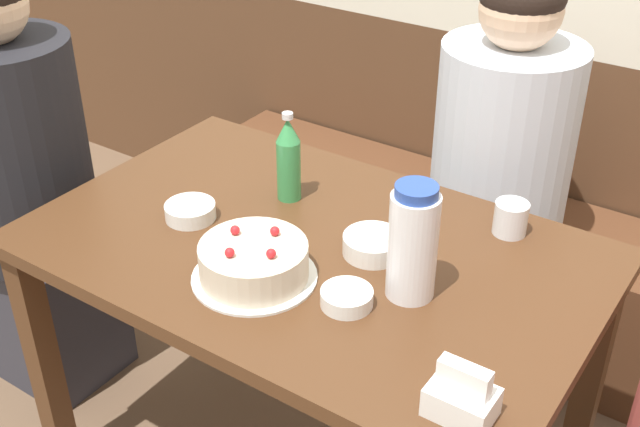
% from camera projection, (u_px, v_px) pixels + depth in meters
% --- Properties ---
extents(bench_seat, '(1.83, 0.38, 0.44)m').
position_uv_depth(bench_seat, '(457.00, 257.00, 2.60)').
color(bench_seat, '#56331E').
rests_on(bench_seat, ground_plane).
extents(dining_table, '(1.24, 0.78, 0.73)m').
position_uv_depth(dining_table, '(311.00, 281.00, 1.80)').
color(dining_table, '#4C2D19').
rests_on(dining_table, ground_plane).
extents(birthday_cake, '(0.26, 0.26, 0.10)m').
position_uv_depth(birthday_cake, '(254.00, 262.00, 1.62)').
color(birthday_cake, white).
rests_on(birthday_cake, dining_table).
extents(water_pitcher, '(0.10, 0.10, 0.25)m').
position_uv_depth(water_pitcher, '(413.00, 243.00, 1.54)').
color(water_pitcher, white).
rests_on(water_pitcher, dining_table).
extents(soju_bottle, '(0.06, 0.06, 0.22)m').
position_uv_depth(soju_bottle, '(288.00, 159.00, 1.87)').
color(soju_bottle, '#388E4C').
rests_on(soju_bottle, dining_table).
extents(napkin_holder, '(0.11, 0.08, 0.11)m').
position_uv_depth(napkin_holder, '(462.00, 397.00, 1.30)').
color(napkin_holder, white).
rests_on(napkin_holder, dining_table).
extents(bowl_soup_white, '(0.13, 0.13, 0.04)m').
position_uv_depth(bowl_soup_white, '(373.00, 245.00, 1.71)').
color(bowl_soup_white, white).
rests_on(bowl_soup_white, dining_table).
extents(bowl_rice_small, '(0.10, 0.10, 0.03)m').
position_uv_depth(bowl_rice_small, '(347.00, 298.00, 1.56)').
color(bowl_rice_small, white).
rests_on(bowl_rice_small, dining_table).
extents(bowl_side_dish, '(0.12, 0.12, 0.04)m').
position_uv_depth(bowl_side_dish, '(190.00, 211.00, 1.83)').
color(bowl_side_dish, white).
rests_on(bowl_side_dish, dining_table).
extents(glass_water_tall, '(0.08, 0.08, 0.08)m').
position_uv_depth(glass_water_tall, '(511.00, 218.00, 1.77)').
color(glass_water_tall, silver).
rests_on(glass_water_tall, dining_table).
extents(person_pale_blue_shirt, '(0.37, 0.37, 1.24)m').
position_uv_depth(person_pale_blue_shirt, '(26.00, 192.00, 2.17)').
color(person_pale_blue_shirt, '#33333D').
rests_on(person_pale_blue_shirt, ground_plane).
extents(person_grey_tee, '(0.37, 0.37, 1.23)m').
position_uv_depth(person_grey_tee, '(497.00, 190.00, 2.19)').
color(person_grey_tee, '#33333D').
rests_on(person_grey_tee, ground_plane).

